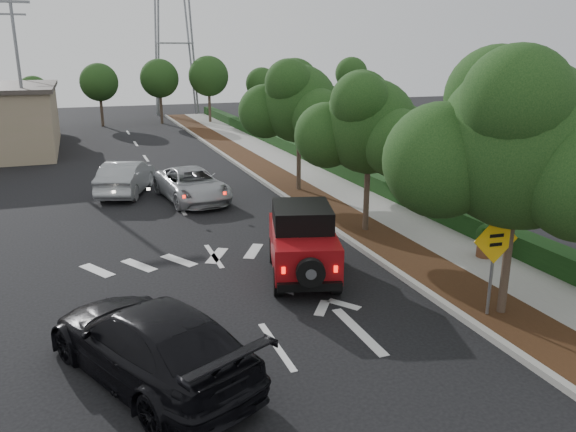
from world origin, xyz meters
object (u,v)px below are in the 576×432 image
red_jeep (302,240)px  silver_suv_ahead (192,185)px  black_suv_oncoming (150,341)px  speed_hump_sign (494,252)px

red_jeep → silver_suv_ahead: (-1.34, 9.45, -0.34)m
black_suv_oncoming → speed_hump_sign: bearing=153.2°
silver_suv_ahead → speed_hump_sign: bearing=-79.0°
red_jeep → silver_suv_ahead: bearing=114.2°
black_suv_oncoming → speed_hump_sign: (7.88, -0.26, 0.93)m
silver_suv_ahead → black_suv_oncoming: bearing=-111.4°
black_suv_oncoming → silver_suv_ahead: bearing=-129.2°
red_jeep → silver_suv_ahead: size_ratio=0.83×
silver_suv_ahead → black_suv_oncoming: (-3.42, -13.40, 0.09)m
silver_suv_ahead → speed_hump_sign: (4.46, -13.66, 1.02)m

